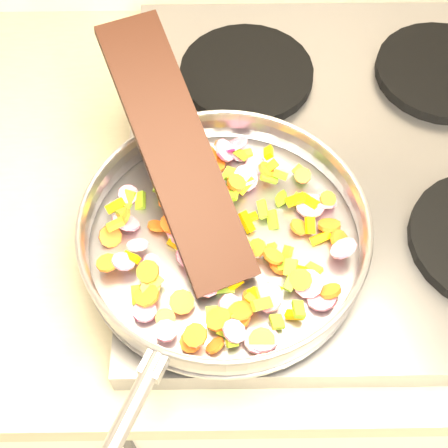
{
  "coord_description": "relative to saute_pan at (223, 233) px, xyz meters",
  "views": [
    {
      "loc": [
        -0.88,
        1.15,
        1.59
      ],
      "look_at": [
        -0.88,
        1.52,
        1.0
      ],
      "focal_mm": 50.0,
      "sensor_mm": 36.0,
      "label": 1
    }
  ],
  "objects": [
    {
      "name": "cooktop",
      "position": [
        0.18,
        0.15,
        -0.06
      ],
      "size": [
        0.6,
        0.6,
        0.04
      ],
      "primitive_type": "cube",
      "color": "#939399",
      "rests_on": "counter_top"
    },
    {
      "name": "grate_fl",
      "position": [
        0.04,
        0.01,
        -0.04
      ],
      "size": [
        0.19,
        0.19,
        0.02
      ],
      "primitive_type": "cylinder",
      "color": "black",
      "rests_on": "cooktop"
    },
    {
      "name": "grate_bl",
      "position": [
        0.04,
        0.29,
        -0.04
      ],
      "size": [
        0.19,
        0.19,
        0.02
      ],
      "primitive_type": "cylinder",
      "color": "black",
      "rests_on": "cooktop"
    },
    {
      "name": "grate_br",
      "position": [
        0.32,
        0.29,
        -0.04
      ],
      "size": [
        0.19,
        0.19,
        0.02
      ],
      "primitive_type": "cylinder",
      "color": "black",
      "rests_on": "cooktop"
    },
    {
      "name": "saute_pan",
      "position": [
        0.0,
        0.0,
        0.0
      ],
      "size": [
        0.36,
        0.51,
        0.05
      ],
      "rotation": [
        0.0,
        0.0,
        -0.42
      ],
      "color": "#9E9EA5",
      "rests_on": "grate_fl"
    },
    {
      "name": "vegetable_heap",
      "position": [
        0.0,
        -0.0,
        -0.01
      ],
      "size": [
        0.3,
        0.29,
        0.05
      ],
      "color": "orange",
      "rests_on": "saute_pan"
    },
    {
      "name": "wooden_spatula",
      "position": [
        -0.05,
        0.08,
        0.06
      ],
      "size": [
        0.19,
        0.32,
        0.13
      ],
      "primitive_type": "cube",
      "rotation": [
        0.0,
        -0.37,
        1.96
      ],
      "color": "black",
      "rests_on": "saute_pan"
    }
  ]
}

